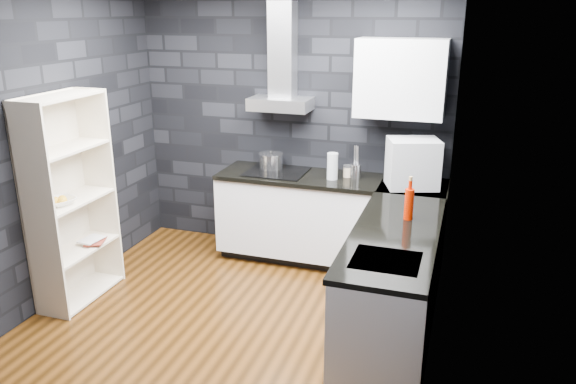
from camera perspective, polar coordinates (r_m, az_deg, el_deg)
The scene contains 27 objects.
ground at distance 4.81m, azimuth -5.79°, elevation -12.60°, with size 3.20×3.20×0.00m, color #49280C.
wall_back at distance 5.76m, azimuth 0.35°, elevation 7.15°, with size 3.20×0.05×2.70m, color black.
wall_front at distance 2.96m, azimuth -19.43°, elevation -4.86°, with size 3.20×0.05×2.70m, color black.
wall_left at distance 5.16m, azimuth -23.10°, elevation 4.36°, with size 0.05×3.20×2.70m, color black.
wall_right at distance 3.91m, azimuth 15.88°, elevation 1.08°, with size 0.05×3.20×2.70m, color black.
toekick_back at distance 5.77m, azimuth 4.21°, elevation -6.49°, with size 2.18×0.50×0.10m, color black.
toekick_right at distance 4.56m, azimuth 10.83°, elevation -14.00°, with size 0.50×1.78×0.10m, color black.
counter_back_cab at distance 5.56m, azimuth 4.21°, elevation -2.63°, with size 2.20×0.60×0.76m, color white.
counter_right_cab at distance 4.35m, azimuth 10.64°, elevation -9.13°, with size 0.60×1.80×0.76m, color white.
counter_back_top at distance 5.43m, azimuth 4.28°, elevation 1.28°, with size 2.20×0.62×0.04m, color black.
counter_right_top at distance 4.19m, azimuth 10.82°, elevation -4.25°, with size 0.62×1.80×0.04m, color black.
counter_corner_top at distance 5.31m, azimuth 12.70°, elevation 0.50°, with size 0.62×0.62×0.04m, color black.
hood_body at distance 5.55m, azimuth -0.77°, elevation 8.93°, with size 0.60×0.34×0.12m, color #BCBDC1.
hood_chimney at distance 5.56m, azimuth -0.55°, elevation 14.24°, with size 0.24×0.20×0.90m, color #BCBDC1.
upper_cabinet at distance 5.25m, azimuth 11.39°, elevation 11.24°, with size 0.80×0.35×0.70m, color silver.
cooktop at distance 5.58m, azimuth -1.18°, elevation 2.08°, with size 0.58×0.50×0.01m, color black.
sink_rim at distance 3.72m, azimuth 9.92°, elevation -6.88°, with size 0.44×0.40×0.01m, color #BCBDC1.
pot at distance 5.66m, azimuth -1.73°, elevation 3.12°, with size 0.23×0.23×0.14m, color silver.
glass_vase at distance 5.34m, azimuth 4.53°, elevation 2.63°, with size 0.10×0.10×0.25m, color silver.
storage_jar at distance 5.44m, azimuth 6.05°, elevation 2.05°, with size 0.08×0.08×0.10m, color #C7AF8E.
utensil_crock at distance 5.40m, azimuth 6.86°, elevation 2.11°, with size 0.11×0.11×0.14m, color silver.
appliance_garage at distance 5.18m, azimuth 12.54°, elevation 2.88°, with size 0.44×0.34×0.44m, color silver.
red_bottle at distance 4.40m, azimuth 12.19°, elevation -1.23°, with size 0.07×0.07×0.24m, color #AB1800.
bookshelf at distance 5.10m, azimuth -21.16°, elevation -0.83°, with size 0.34×0.80×1.80m, color beige.
fruit_bowl at distance 4.99m, azimuth -22.16°, elevation -0.90°, with size 0.24×0.24×0.06m, color white.
book_red at distance 5.28m, azimuth -19.88°, elevation -3.81°, with size 0.16×0.02×0.21m, color maroon.
book_second at distance 5.32m, azimuth -20.04°, elevation -3.45°, with size 0.16×0.02×0.21m, color #B2B2B2.
Camera 1 is at (1.73, -3.75, 2.46)m, focal length 35.00 mm.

